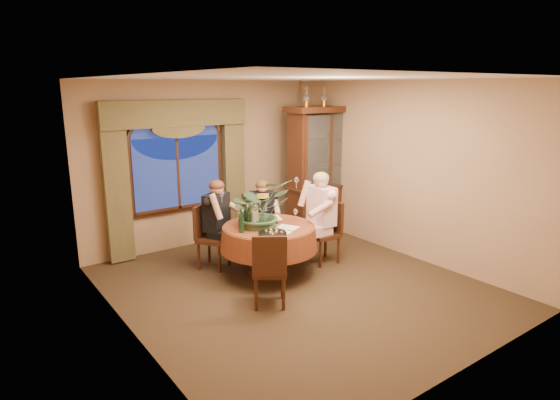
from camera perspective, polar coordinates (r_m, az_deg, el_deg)
floor at (r=6.58m, az=1.97°, el=-10.51°), size 5.00×5.00×0.00m
wall_back at (r=8.22m, az=-8.74°, el=4.45°), size 4.50×0.00×4.50m
wall_right at (r=7.71m, az=15.39°, el=3.51°), size 0.00×5.00×5.00m
ceiling at (r=6.01m, az=2.19°, el=14.66°), size 5.00×5.00×0.00m
window at (r=7.93m, az=-12.34°, el=3.21°), size 1.62×0.10×1.32m
arched_transom at (r=7.83m, az=-12.63°, el=8.83°), size 1.60×0.06×0.44m
drapery_left at (r=7.56m, az=-19.28°, el=1.33°), size 0.38×0.14×2.32m
drapery_right at (r=8.36m, az=-5.69°, el=3.16°), size 0.38×0.14×2.32m
swag_valance at (r=7.74m, az=-12.46°, el=10.28°), size 2.45×0.16×0.42m
dining_table at (r=6.85m, az=-1.36°, el=-6.14°), size 1.55×1.55×0.75m
china_cabinet at (r=8.75m, az=5.21°, el=3.60°), size 1.45×0.57×2.35m
oil_lamp_left at (r=8.35m, az=3.24°, el=12.45°), size 0.11×0.11×0.34m
oil_lamp_center at (r=8.62m, az=5.40°, el=12.45°), size 0.11×0.11×0.34m
oil_lamp_right at (r=8.89m, az=7.43°, el=12.43°), size 0.11×0.11×0.34m
chair_right at (r=7.32m, az=5.32°, el=-4.01°), size 0.46×0.46×0.96m
chair_back_right at (r=7.71m, az=-2.88°, el=-3.04°), size 0.55×0.55×0.96m
chair_back at (r=7.15m, az=-8.11°, el=-4.53°), size 0.59×0.59×0.96m
chair_front_left at (r=5.90m, az=-1.29°, el=-8.37°), size 0.58×0.58×0.96m
person_pink at (r=7.27m, az=5.06°, el=-2.15°), size 0.50×0.54×1.44m
person_back at (r=7.16m, az=-7.71°, el=-2.83°), size 0.64×0.63×1.35m
person_scarf at (r=7.66m, az=-2.18°, el=-2.06°), size 0.58×0.57×1.24m
stoneware_vase at (r=6.74m, az=-3.20°, el=-1.82°), size 0.16×0.16×0.29m
centerpiece_plant at (r=6.60m, az=-2.59°, el=1.70°), size 0.87×0.97×0.75m
olive_bowl at (r=6.68m, az=-0.90°, el=-3.02°), size 0.17×0.17×0.05m
cheese_platter at (r=6.34m, az=-0.90°, el=-4.09°), size 0.38×0.38×0.02m
wine_bottle_0 at (r=6.49m, az=-3.78°, el=-2.29°), size 0.07×0.07×0.33m
wine_bottle_1 at (r=6.56m, az=-3.33°, el=-2.10°), size 0.07×0.07×0.33m
wine_bottle_2 at (r=6.65m, az=-4.16°, el=-1.88°), size 0.07×0.07×0.33m
wine_bottle_3 at (r=6.39m, az=-4.74°, el=-2.54°), size 0.07×0.07×0.33m
tasting_paper_0 at (r=6.64m, az=0.93°, el=-3.33°), size 0.31×0.36×0.00m
tasting_paper_1 at (r=7.11m, az=-0.79°, el=-2.18°), size 0.31×0.36×0.00m
tasting_paper_2 at (r=6.43m, az=-0.06°, el=-3.91°), size 0.30×0.35×0.00m
wine_glass_person_pink at (r=6.95m, az=1.92°, el=-1.81°), size 0.07×0.07×0.18m
wine_glass_person_back at (r=6.92m, az=-4.90°, el=-1.94°), size 0.07×0.07×0.18m
wine_glass_person_scarf at (r=7.16m, az=-1.82°, el=-1.36°), size 0.07×0.07×0.18m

